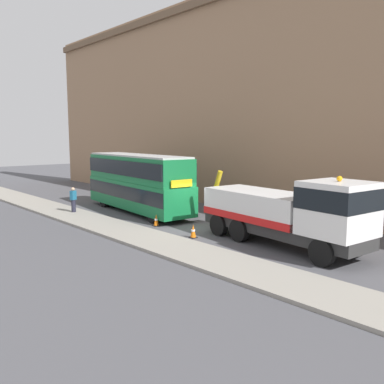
# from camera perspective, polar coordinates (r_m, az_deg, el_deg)

# --- Properties ---
(ground_plane) EXTENTS (120.00, 120.00, 0.00)m
(ground_plane) POSITION_cam_1_polar(r_m,az_deg,el_deg) (24.33, 1.24, -4.87)
(ground_plane) COLOR #4C4C51
(near_kerb) EXTENTS (60.00, 2.80, 0.15)m
(near_kerb) POSITION_cam_1_polar(r_m,az_deg,el_deg) (21.73, -6.91, -6.25)
(near_kerb) COLOR gray
(near_kerb) RESTS_ON ground_plane
(building_facade) EXTENTS (60.00, 1.50, 16.00)m
(building_facade) POSITION_cam_1_polar(r_m,az_deg,el_deg) (28.93, 11.34, 13.05)
(building_facade) COLOR #9E7A5B
(building_facade) RESTS_ON ground_plane
(recovery_tow_truck) EXTENTS (10.24, 3.54, 3.67)m
(recovery_tow_truck) POSITION_cam_1_polar(r_m,az_deg,el_deg) (20.06, 13.17, -2.64)
(recovery_tow_truck) COLOR #2D2D2D
(recovery_tow_truck) RESTS_ON ground_plane
(double_decker_bus) EXTENTS (11.20, 3.66, 4.06)m
(double_decker_bus) POSITION_cam_1_polar(r_m,az_deg,el_deg) (29.08, -7.63, 1.58)
(double_decker_bus) COLOR #146B38
(double_decker_bus) RESTS_ON ground_plane
(pedestrian_onlooker) EXTENTS (0.40, 0.47, 1.71)m
(pedestrian_onlooker) POSITION_cam_1_polar(r_m,az_deg,el_deg) (29.31, -16.17, -1.07)
(pedestrian_onlooker) COLOR #232333
(pedestrian_onlooker) RESTS_ON near_kerb
(traffic_cone_near_bus) EXTENTS (0.36, 0.36, 0.72)m
(traffic_cone_near_bus) POSITION_cam_1_polar(r_m,az_deg,el_deg) (24.59, -5.00, -3.95)
(traffic_cone_near_bus) COLOR orange
(traffic_cone_near_bus) RESTS_ON ground_plane
(traffic_cone_midway) EXTENTS (0.36, 0.36, 0.72)m
(traffic_cone_midway) POSITION_cam_1_polar(r_m,az_deg,el_deg) (21.68, 0.17, -5.50)
(traffic_cone_midway) COLOR orange
(traffic_cone_midway) RESTS_ON ground_plane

